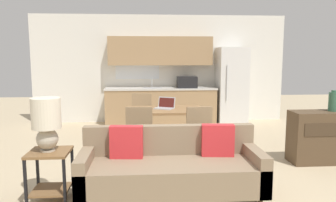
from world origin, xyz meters
The scene contains 14 objects.
ground_plane centered at (0.00, 0.00, 0.00)m, with size 20.00×20.00×0.00m, color tan.
wall_back centered at (-0.01, 4.63, 1.35)m, with size 6.40×0.07×2.70m.
kitchen_counter centered at (0.01, 4.33, 0.84)m, with size 2.73×0.65×2.15m.
refrigerator centered at (1.76, 4.24, 0.94)m, with size 0.71×0.71×1.89m.
dining_table centered at (-0.05, 1.95, 0.67)m, with size 1.34×0.84×0.74m.
couch centered at (-0.10, 0.05, 0.33)m, with size 2.15×0.80×0.83m.
side_table centered at (-1.51, -0.02, 0.40)m, with size 0.46×0.46×0.59m.
table_lamp centered at (-1.53, -0.02, 0.95)m, with size 0.33×0.33×0.61m.
credenza centered at (2.36, 1.09, 0.41)m, with size 0.96×0.43×0.82m.
vase centered at (2.54, 1.10, 0.97)m, with size 0.15×0.15×0.33m.
dining_chair_near_right centered at (0.39, 1.14, 0.52)m, with size 0.47×0.47×0.92m.
dining_chair_far_left centered at (-0.47, 2.73, 0.52)m, with size 0.45×0.45×0.92m.
dining_chair_near_left centered at (-0.49, 1.19, 0.52)m, with size 0.45×0.45×0.92m.
laptop centered at (-0.04, 2.02, 0.79)m, with size 0.40×0.37×0.20m.
Camera 1 is at (-0.43, -3.75, 1.67)m, focal length 35.00 mm.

